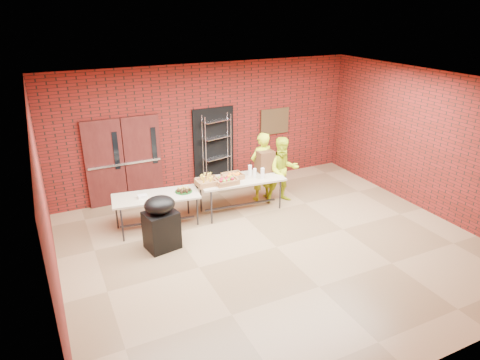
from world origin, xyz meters
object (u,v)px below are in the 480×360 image
object	(u,v)px
volunteer_woman	(261,167)
wire_rack	(217,152)
volunteer_man	(283,170)
table_right	(241,181)
covered_grill	(161,223)
coffee_dispenser	(265,161)
table_left	(156,198)

from	to	relation	value
volunteer_woman	wire_rack	bearing A→B (deg)	-69.30
volunteer_man	table_right	bearing A→B (deg)	-169.71
covered_grill	volunteer_woman	world-z (taller)	volunteer_woman
coffee_dispenser	volunteer_man	bearing A→B (deg)	-21.74
coffee_dispenser	table_left	bearing A→B (deg)	-177.42
table_left	volunteer_man	world-z (taller)	volunteer_man
wire_rack	coffee_dispenser	world-z (taller)	wire_rack
wire_rack	coffee_dispenser	size ratio (longest dim) A/B	3.85
table_right	table_left	bearing A→B (deg)	-175.98
volunteer_woman	table_right	bearing A→B (deg)	16.28
covered_grill	volunteer_woman	xyz separation A→B (m)	(2.86, 1.18, 0.29)
covered_grill	table_right	bearing A→B (deg)	10.78
table_right	volunteer_woman	xyz separation A→B (m)	(0.72, 0.34, 0.12)
wire_rack	volunteer_woman	distance (m)	1.35
wire_rack	table_right	size ratio (longest dim) A/B	0.97
coffee_dispenser	volunteer_man	xyz separation A→B (m)	(0.41, -0.16, -0.25)
table_right	covered_grill	bearing A→B (deg)	-153.13
volunteer_woman	volunteer_man	bearing A→B (deg)	131.04
coffee_dispenser	covered_grill	world-z (taller)	coffee_dispenser
wire_rack	table_right	bearing A→B (deg)	-105.56
wire_rack	table_left	distance (m)	2.52
table_right	volunteer_man	size ratio (longest dim) A/B	1.25
wire_rack	volunteer_woman	bearing A→B (deg)	-73.67
table_right	coffee_dispenser	distance (m)	0.80
table_left	volunteer_woman	world-z (taller)	volunteer_woman
coffee_dispenser	wire_rack	bearing A→B (deg)	116.27
wire_rack	volunteer_man	distance (m)	1.85
volunteer_woman	volunteer_man	distance (m)	0.52
wire_rack	table_right	xyz separation A→B (m)	(-0.05, -1.51, -0.24)
table_left	covered_grill	size ratio (longest dim) A/B	1.70
wire_rack	volunteer_woman	xyz separation A→B (m)	(0.67, -1.17, -0.13)
table_left	volunteer_man	size ratio (longest dim) A/B	1.17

